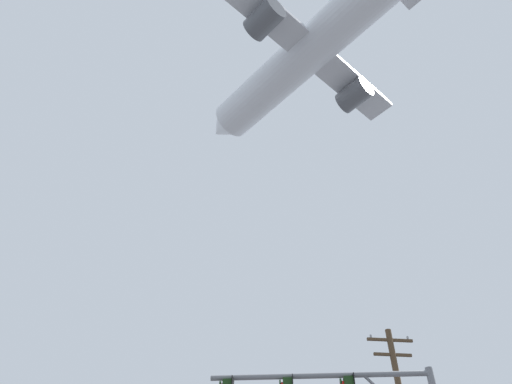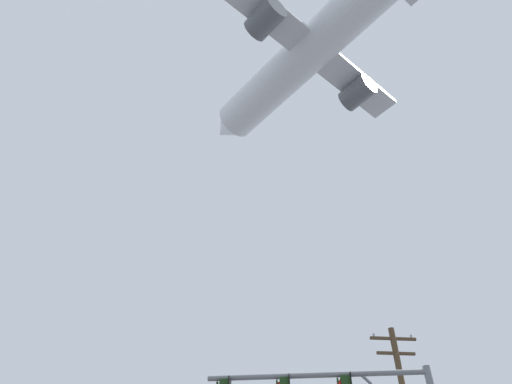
# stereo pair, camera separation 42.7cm
# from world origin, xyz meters

# --- Properties ---
(airplane) EXTENTS (18.54, 23.31, 7.20)m
(airplane) POSITION_xyz_m (7.31, 18.72, 37.80)
(airplane) COLOR white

